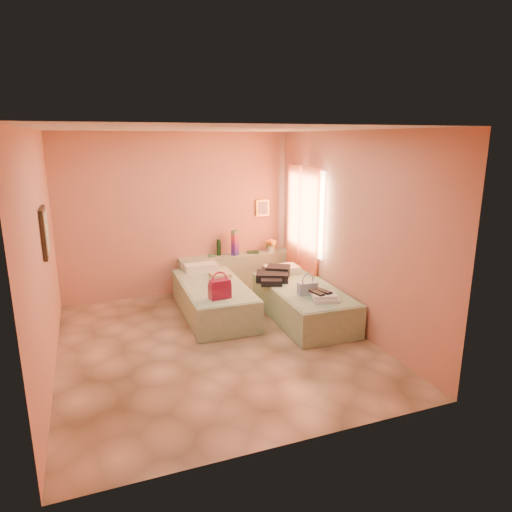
{
  "coord_description": "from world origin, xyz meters",
  "views": [
    {
      "loc": [
        -1.49,
        -5.49,
        2.7
      ],
      "look_at": [
        0.91,
        0.85,
        0.93
      ],
      "focal_mm": 32.0,
      "sensor_mm": 36.0,
      "label": 1
    }
  ],
  "objects": [
    {
      "name": "clothes_pile",
      "position": [
        1.24,
        0.89,
        0.58
      ],
      "size": [
        0.72,
        0.72,
        0.16
      ],
      "primitive_type": "cube",
      "rotation": [
        0.0,
        0.0,
        -0.4
      ],
      "color": "black",
      "rests_on": "bed_right"
    },
    {
      "name": "bed_right",
      "position": [
        1.5,
        0.4,
        0.25
      ],
      "size": [
        0.95,
        2.02,
        0.5
      ],
      "primitive_type": "cube",
      "rotation": [
        0.0,
        0.0,
        -0.02
      ],
      "color": "#A3BC97",
      "rests_on": "ground"
    },
    {
      "name": "bed_left",
      "position": [
        0.27,
        1.05,
        0.25
      ],
      "size": [
        0.95,
        2.02,
        0.5
      ],
      "primitive_type": "cube",
      "rotation": [
        0.0,
        0.0,
        -0.02
      ],
      "color": "#A3BC97",
      "rests_on": "ground"
    },
    {
      "name": "towel_stack",
      "position": [
        1.54,
        -0.23,
        0.55
      ],
      "size": [
        0.43,
        0.4,
        0.1
      ],
      "primitive_type": "cube",
      "rotation": [
        0.0,
        0.0,
        -0.33
      ],
      "color": "white",
      "rests_on": "bed_right"
    },
    {
      "name": "ground",
      "position": [
        0.0,
        0.0,
        0.0
      ],
      "size": [
        4.5,
        4.5,
        0.0
      ],
      "primitive_type": "plane",
      "color": "tan",
      "rests_on": "ground"
    },
    {
      "name": "rainbow_box",
      "position": [
        0.96,
        2.06,
        0.88
      ],
      "size": [
        0.13,
        0.13,
        0.45
      ],
      "primitive_type": "cube",
      "rotation": [
        0.0,
        0.0,
        0.42
      ],
      "color": "maroon",
      "rests_on": "headboard_ledge"
    },
    {
      "name": "blue_handbag",
      "position": [
        1.41,
        0.08,
        0.59
      ],
      "size": [
        0.29,
        0.14,
        0.18
      ],
      "primitive_type": "cube",
      "rotation": [
        0.0,
        0.0,
        -0.08
      ],
      "color": "#4670A9",
      "rests_on": "bed_right"
    },
    {
      "name": "small_dish",
      "position": [
        0.54,
        2.11,
        0.67
      ],
      "size": [
        0.15,
        0.15,
        0.03
      ],
      "primitive_type": "cylinder",
      "rotation": [
        0.0,
        0.0,
        -0.16
      ],
      "color": "#457E52",
      "rests_on": "headboard_ledge"
    },
    {
      "name": "flower_vase",
      "position": [
        1.66,
        2.06,
        0.79
      ],
      "size": [
        0.28,
        0.28,
        0.29
      ],
      "primitive_type": "cube",
      "rotation": [
        0.0,
        0.0,
        0.36
      ],
      "color": "silver",
      "rests_on": "headboard_ledge"
    },
    {
      "name": "khaki_garment",
      "position": [
        0.48,
        1.37,
        0.53
      ],
      "size": [
        0.33,
        0.26,
        0.05
      ],
      "primitive_type": "cube",
      "rotation": [
        0.0,
        0.0,
        0.03
      ],
      "color": "tan",
      "rests_on": "bed_left"
    },
    {
      "name": "water_bottle",
      "position": [
        0.69,
        2.16,
        0.79
      ],
      "size": [
        0.1,
        0.1,
        0.28
      ],
      "primitive_type": "cylinder",
      "rotation": [
        0.0,
        0.0,
        -0.27
      ],
      "color": "#12341A",
      "rests_on": "headboard_ledge"
    },
    {
      "name": "sandal_pair",
      "position": [
        1.48,
        -0.18,
        0.61
      ],
      "size": [
        0.24,
        0.29,
        0.03
      ],
      "primitive_type": "cube",
      "rotation": [
        0.0,
        0.0,
        0.2
      ],
      "color": "black",
      "rests_on": "towel_stack"
    },
    {
      "name": "room_walls",
      "position": [
        0.21,
        0.57,
        1.79
      ],
      "size": [
        4.02,
        4.51,
        2.81
      ],
      "color": "tan",
      "rests_on": "ground"
    },
    {
      "name": "magenta_handbag",
      "position": [
        0.18,
        0.38,
        0.64
      ],
      "size": [
        0.31,
        0.19,
        0.28
      ],
      "primitive_type": "cube",
      "rotation": [
        0.0,
        0.0,
        0.1
      ],
      "color": "maroon",
      "rests_on": "bed_left"
    },
    {
      "name": "headboard_ledge",
      "position": [
        0.98,
        2.1,
        0.33
      ],
      "size": [
        2.05,
        0.3,
        0.65
      ],
      "primitive_type": "cube",
      "color": "gray",
      "rests_on": "ground"
    },
    {
      "name": "green_book",
      "position": [
        1.31,
        2.09,
        0.67
      ],
      "size": [
        0.23,
        0.18,
        0.03
      ],
      "primitive_type": "cube",
      "rotation": [
        0.0,
        0.0,
        -0.2
      ],
      "color": "#213F25",
      "rests_on": "headboard_ledge"
    }
  ]
}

